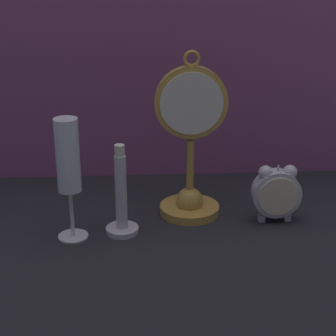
{
  "coord_description": "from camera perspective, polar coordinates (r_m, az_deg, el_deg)",
  "views": [
    {
      "loc": [
        -0.06,
        -0.85,
        0.47
      ],
      "look_at": [
        0.0,
        0.08,
        0.11
      ],
      "focal_mm": 60.0,
      "sensor_mm": 36.0,
      "label": 1
    }
  ],
  "objects": [
    {
      "name": "ground_plane",
      "position": [
        0.97,
        0.29,
        -7.72
      ],
      "size": [
        4.0,
        4.0,
        0.0
      ],
      "primitive_type": "plane",
      "color": "#232328"
    },
    {
      "name": "alarm_clock_twin_bell",
      "position": [
        1.04,
        10.97,
        -2.3
      ],
      "size": [
        0.09,
        0.03,
        0.11
      ],
      "color": "silver",
      "rests_on": "ground_plane"
    },
    {
      "name": "pocket_watch_on_stand",
      "position": [
        1.04,
        2.29,
        1.39
      ],
      "size": [
        0.13,
        0.11,
        0.31
      ],
      "color": "gold",
      "rests_on": "ground_plane"
    },
    {
      "name": "brass_candlestick",
      "position": [
        0.99,
        -4.76,
        -3.6
      ],
      "size": [
        0.06,
        0.06,
        0.17
      ],
      "color": "silver",
      "rests_on": "ground_plane"
    },
    {
      "name": "champagne_flute",
      "position": [
        0.95,
        -10.09,
        0.38
      ],
      "size": [
        0.05,
        0.05,
        0.22
      ],
      "color": "silver",
      "rests_on": "ground_plane"
    },
    {
      "name": "fabric_backdrop_drape",
      "position": [
        1.18,
        -0.74,
        15.38
      ],
      "size": [
        1.23,
        0.01,
        0.7
      ],
      "primitive_type": "cube",
      "color": "#8E4C7F",
      "rests_on": "ground_plane"
    }
  ]
}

